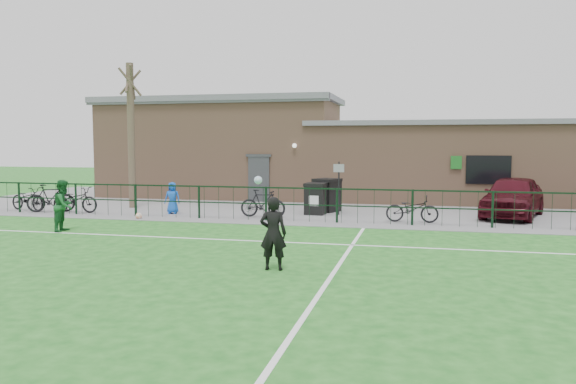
% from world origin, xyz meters
% --- Properties ---
extents(ground, '(90.00, 90.00, 0.00)m').
position_xyz_m(ground, '(0.00, 0.00, 0.00)').
color(ground, '#1A5B1B').
rests_on(ground, ground).
extents(paving_strip, '(34.00, 13.00, 0.02)m').
position_xyz_m(paving_strip, '(0.00, 13.50, 0.01)').
color(paving_strip, slate).
rests_on(paving_strip, ground).
extents(pitch_line_touch, '(28.00, 0.10, 0.01)m').
position_xyz_m(pitch_line_touch, '(0.00, 7.80, 0.00)').
color(pitch_line_touch, white).
rests_on(pitch_line_touch, ground).
extents(pitch_line_mid, '(28.00, 0.10, 0.01)m').
position_xyz_m(pitch_line_mid, '(0.00, 4.00, 0.00)').
color(pitch_line_mid, white).
rests_on(pitch_line_mid, ground).
extents(pitch_line_perp, '(0.10, 16.00, 0.01)m').
position_xyz_m(pitch_line_perp, '(2.00, 0.00, 0.00)').
color(pitch_line_perp, white).
rests_on(pitch_line_perp, ground).
extents(perimeter_fence, '(28.00, 0.10, 1.20)m').
position_xyz_m(perimeter_fence, '(0.00, 8.00, 0.60)').
color(perimeter_fence, black).
rests_on(perimeter_fence, ground).
extents(bare_tree, '(0.30, 0.30, 6.00)m').
position_xyz_m(bare_tree, '(-8.00, 10.50, 3.00)').
color(bare_tree, '#4C3C2E').
rests_on(bare_tree, ground).
extents(wheelie_bin_left, '(1.10, 1.16, 1.22)m').
position_xyz_m(wheelie_bin_left, '(0.17, 11.00, 0.63)').
color(wheelie_bin_left, black).
rests_on(wheelie_bin_left, paving_strip).
extents(wheelie_bin_right, '(0.77, 0.86, 1.10)m').
position_xyz_m(wheelie_bin_right, '(-0.11, 10.08, 0.57)').
color(wheelie_bin_right, black).
rests_on(wheelie_bin_right, paving_strip).
extents(sign_post, '(0.07, 0.07, 2.00)m').
position_xyz_m(sign_post, '(0.76, 10.10, 1.02)').
color(sign_post, black).
rests_on(sign_post, paving_strip).
extents(car_maroon, '(3.05, 4.78, 1.52)m').
position_xyz_m(car_maroon, '(7.04, 10.96, 0.78)').
color(car_maroon, '#420B15').
rests_on(car_maroon, paving_strip).
extents(bicycle_a, '(1.88, 1.03, 0.94)m').
position_xyz_m(bicycle_a, '(-11.61, 8.61, 0.49)').
color(bicycle_a, black).
rests_on(bicycle_a, paving_strip).
extents(bicycle_b, '(1.87, 1.20, 1.09)m').
position_xyz_m(bicycle_b, '(-10.34, 8.34, 0.57)').
color(bicycle_b, black).
rests_on(bicycle_b, paving_strip).
extents(bicycle_c, '(1.91, 0.68, 1.00)m').
position_xyz_m(bicycle_c, '(-9.34, 8.45, 0.52)').
color(bicycle_c, black).
rests_on(bicycle_c, paving_strip).
extents(bicycle_d, '(1.69, 0.48, 1.01)m').
position_xyz_m(bicycle_d, '(-1.84, 8.78, 0.53)').
color(bicycle_d, black).
rests_on(bicycle_d, paving_strip).
extents(bicycle_e, '(1.77, 0.64, 0.92)m').
position_xyz_m(bicycle_e, '(3.48, 8.67, 0.48)').
color(bicycle_e, black).
rests_on(bicycle_e, paving_strip).
extents(spectator_child, '(0.65, 0.48, 1.21)m').
position_xyz_m(spectator_child, '(-5.49, 8.99, 0.62)').
color(spectator_child, blue).
rests_on(spectator_child, paving_strip).
extents(goalkeeper_kick, '(1.64, 3.38, 1.83)m').
position_xyz_m(goalkeeper_kick, '(0.66, 0.77, 0.82)').
color(goalkeeper_kick, black).
rests_on(goalkeeper_kick, ground).
extents(outfield_player, '(0.71, 0.85, 1.59)m').
position_xyz_m(outfield_player, '(-6.95, 4.35, 0.80)').
color(outfield_player, '#195927').
rests_on(outfield_player, ground).
extents(ball_ground, '(0.23, 0.23, 0.23)m').
position_xyz_m(ball_ground, '(-6.05, 7.37, 0.12)').
color(ball_ground, white).
rests_on(ball_ground, ground).
extents(clubhouse, '(24.25, 5.40, 4.96)m').
position_xyz_m(clubhouse, '(-0.88, 16.50, 2.22)').
color(clubhouse, '#A1765A').
rests_on(clubhouse, ground).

